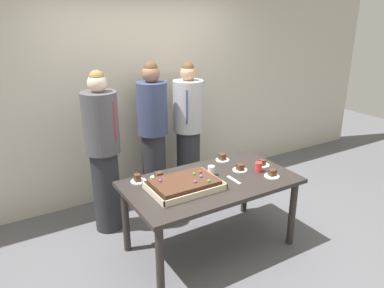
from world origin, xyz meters
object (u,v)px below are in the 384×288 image
Objects in this scene: plated_slice_far_right at (240,168)px; drink_cup_nearest at (259,167)px; plated_slice_near_left at (262,164)px; person_green_shirt_behind at (103,152)px; plated_slice_near_right at (272,174)px; person_serving_front at (153,133)px; plated_slice_center_front at (222,158)px; drink_cup_middle at (211,171)px; plated_slice_center_back at (138,179)px; person_striped_tie_right at (188,129)px; party_table at (211,189)px; sheet_cake at (184,184)px; plated_slice_far_left at (158,176)px; cake_server_utensil at (234,180)px.

drink_cup_nearest is at bearing -38.88° from plated_slice_far_right.
plated_slice_near_left is 1.67m from person_green_shirt_behind.
plated_slice_near_right is at bearing 22.97° from person_green_shirt_behind.
plated_slice_near_left is 1.36m from person_serving_front.
plated_slice_center_front reaches higher than plated_slice_far_right.
person_green_shirt_behind is (-1.15, 0.52, 0.13)m from plated_slice_center_front.
plated_slice_center_front is 1.50× the size of drink_cup_nearest.
plated_slice_far_right is 1.50× the size of drink_cup_middle.
plated_slice_center_front is at bearing 38.46° from person_green_shirt_behind.
person_green_shirt_behind is at bearing 105.59° from plated_slice_center_back.
plated_slice_near_left is 1.16m from person_striped_tie_right.
plated_slice_near_left is 0.28m from plated_slice_far_right.
drink_cup_middle is at bearing -19.40° from plated_slice_center_back.
plated_slice_near_right is at bearing -25.67° from plated_slice_center_back.
person_serving_front is (-0.72, 1.14, 0.14)m from plated_slice_near_left.
plated_slice_near_left is 0.09× the size of person_green_shirt_behind.
person_serving_front is (-0.06, 1.16, 0.25)m from party_table.
plated_slice_center_front is at bearing 42.64° from party_table.
plated_slice_far_right is (0.38, 0.04, 0.11)m from party_table.
sheet_cake is 4.32× the size of plated_slice_near_right.
plated_slice_near_right is 0.33m from plated_slice_far_right.
plated_slice_far_left is 0.74m from cake_server_utensil.
sheet_cake reaches higher than plated_slice_center_front.
plated_slice_near_left is 1.12m from plated_slice_far_left.
plated_slice_near_left is at bearing -6.91° from drink_cup_middle.
party_table is 0.33m from sheet_cake.
plated_slice_far_left is (-1.08, 0.28, 0.00)m from plated_slice_near_left.
cake_server_utensil is (-0.19, -0.15, -0.02)m from plated_slice_far_right.
person_serving_front reaches higher than person_striped_tie_right.
drink_cup_middle is 0.06× the size of person_striped_tie_right.
plated_slice_near_left is (0.97, 0.04, -0.02)m from sheet_cake.
plated_slice_far_right is at bearing 38.22° from cake_server_utensil.
plated_slice_near_right is 0.09× the size of person_striped_tie_right.
person_green_shirt_behind is at bearing 131.13° from party_table.
plated_slice_center_front is 1.50× the size of drink_cup_middle.
plated_slice_center_back is 0.92m from cake_server_utensil.
person_green_shirt_behind is (-0.35, 0.57, 0.13)m from plated_slice_far_left.
person_serving_front is at bearing 122.45° from plated_slice_near_left.
person_green_shirt_behind reaches higher than plated_slice_near_right.
sheet_cake is at bearing -177.70° from plated_slice_near_left.
plated_slice_center_front is at bearing 39.23° from drink_cup_middle.
sheet_cake is 1.21m from person_serving_front.
person_green_shirt_behind reaches higher than plated_slice_center_front.
drink_cup_nearest is at bearing -4.10° from sheet_cake.
plated_slice_near_right reaches higher than party_table.
cake_server_utensil is at bearing -141.78° from plated_slice_far_right.
drink_cup_middle is at bearing 121.47° from cake_server_utensil.
drink_cup_middle reaches higher than plated_slice_near_right.
plated_slice_center_back is at bearing 151.09° from cake_server_utensil.
person_striped_tie_right is (-0.14, 1.39, 0.11)m from plated_slice_near_right.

